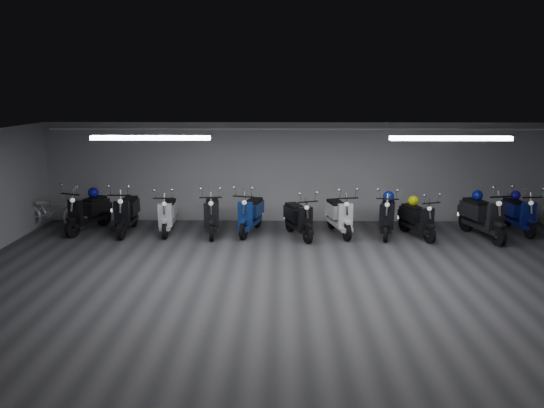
{
  "coord_description": "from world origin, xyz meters",
  "views": [
    {
      "loc": [
        -0.37,
        -9.36,
        3.7
      ],
      "look_at": [
        -0.58,
        2.5,
        1.05
      ],
      "focal_mm": 34.09,
      "sensor_mm": 36.0,
      "label": 1
    }
  ],
  "objects_px": {
    "scooter_8": "(418,213)",
    "helmet_2": "(515,195)",
    "scooter_3": "(212,209)",
    "helmet_1": "(478,195)",
    "scooter_2": "(168,209)",
    "scooter_4": "(251,208)",
    "scooter_1": "(127,207)",
    "scooter_6": "(339,209)",
    "helmet_0": "(413,201)",
    "scooter_0": "(88,206)",
    "bicycle": "(52,206)",
    "scooter_10": "(519,208)",
    "scooter_9": "(483,209)",
    "scooter_5": "(299,213)",
    "scooter_7": "(388,210)",
    "helmet_3": "(93,193)",
    "helmet_4": "(389,196)"
  },
  "relations": [
    {
      "from": "scooter_8",
      "to": "helmet_2",
      "type": "height_order",
      "value": "scooter_8"
    },
    {
      "from": "scooter_3",
      "to": "helmet_2",
      "type": "relative_size",
      "value": 7.11
    },
    {
      "from": "scooter_8",
      "to": "helmet_3",
      "type": "distance_m",
      "value": 8.5
    },
    {
      "from": "scooter_3",
      "to": "helmet_3",
      "type": "bearing_deg",
      "value": 165.9
    },
    {
      "from": "helmet_2",
      "to": "helmet_3",
      "type": "height_order",
      "value": "helmet_3"
    },
    {
      "from": "scooter_0",
      "to": "scooter_2",
      "type": "xyz_separation_m",
      "value": [
        2.13,
        -0.09,
        -0.05
      ]
    },
    {
      "from": "helmet_1",
      "to": "helmet_0",
      "type": "bearing_deg",
      "value": -179.96
    },
    {
      "from": "scooter_7",
      "to": "helmet_1",
      "type": "distance_m",
      "value": 2.31
    },
    {
      "from": "scooter_4",
      "to": "helmet_1",
      "type": "distance_m",
      "value": 5.81
    },
    {
      "from": "scooter_4",
      "to": "scooter_8",
      "type": "height_order",
      "value": "scooter_4"
    },
    {
      "from": "scooter_9",
      "to": "bicycle",
      "type": "xyz_separation_m",
      "value": [
        -11.21,
        0.63,
        -0.12
      ]
    },
    {
      "from": "helmet_1",
      "to": "scooter_10",
      "type": "bearing_deg",
      "value": 13.04
    },
    {
      "from": "scooter_8",
      "to": "scooter_10",
      "type": "distance_m",
      "value": 2.82
    },
    {
      "from": "helmet_0",
      "to": "helmet_2",
      "type": "xyz_separation_m",
      "value": [
        2.83,
        0.53,
        0.04
      ]
    },
    {
      "from": "helmet_4",
      "to": "helmet_1",
      "type": "bearing_deg",
      "value": -4.36
    },
    {
      "from": "scooter_3",
      "to": "helmet_1",
      "type": "height_order",
      "value": "scooter_3"
    },
    {
      "from": "scooter_7",
      "to": "helmet_1",
      "type": "bearing_deg",
      "value": 15.43
    },
    {
      "from": "scooter_3",
      "to": "scooter_10",
      "type": "height_order",
      "value": "scooter_3"
    },
    {
      "from": "scooter_5",
      "to": "helmet_2",
      "type": "relative_size",
      "value": 6.72
    },
    {
      "from": "scooter_9",
      "to": "scooter_0",
      "type": "bearing_deg",
      "value": 163.55
    },
    {
      "from": "scooter_0",
      "to": "helmet_3",
      "type": "bearing_deg",
      "value": 90.0
    },
    {
      "from": "scooter_4",
      "to": "helmet_3",
      "type": "xyz_separation_m",
      "value": [
        -4.22,
        0.36,
        0.32
      ]
    },
    {
      "from": "helmet_1",
      "to": "scooter_0",
      "type": "bearing_deg",
      "value": 178.98
    },
    {
      "from": "scooter_0",
      "to": "helmet_4",
      "type": "height_order",
      "value": "scooter_0"
    },
    {
      "from": "scooter_4",
      "to": "helmet_2",
      "type": "height_order",
      "value": "scooter_4"
    },
    {
      "from": "scooter_1",
      "to": "scooter_8",
      "type": "bearing_deg",
      "value": -4.18
    },
    {
      "from": "bicycle",
      "to": "scooter_0",
      "type": "bearing_deg",
      "value": -93.98
    },
    {
      "from": "helmet_2",
      "to": "bicycle",
      "type": "bearing_deg",
      "value": -179.23
    },
    {
      "from": "scooter_0",
      "to": "helmet_2",
      "type": "distance_m",
      "value": 11.31
    },
    {
      "from": "scooter_1",
      "to": "bicycle",
      "type": "bearing_deg",
      "value": 169.3
    },
    {
      "from": "scooter_0",
      "to": "scooter_10",
      "type": "xyz_separation_m",
      "value": [
        11.32,
        0.1,
        -0.04
      ]
    },
    {
      "from": "scooter_2",
      "to": "helmet_3",
      "type": "xyz_separation_m",
      "value": [
        -2.05,
        0.34,
        0.35
      ]
    },
    {
      "from": "scooter_7",
      "to": "helmet_3",
      "type": "height_order",
      "value": "scooter_7"
    },
    {
      "from": "scooter_6",
      "to": "helmet_0",
      "type": "xyz_separation_m",
      "value": [
        1.88,
        0.0,
        0.24
      ]
    },
    {
      "from": "scooter_3",
      "to": "helmet_2",
      "type": "distance_m",
      "value": 8.02
    },
    {
      "from": "bicycle",
      "to": "helmet_2",
      "type": "relative_size",
      "value": 7.55
    },
    {
      "from": "scooter_1",
      "to": "scooter_2",
      "type": "xyz_separation_m",
      "value": [
        1.06,
        0.04,
        -0.06
      ]
    },
    {
      "from": "scooter_2",
      "to": "scooter_4",
      "type": "relative_size",
      "value": 0.95
    },
    {
      "from": "bicycle",
      "to": "scooter_5",
      "type": "bearing_deg",
      "value": -89.61
    },
    {
      "from": "scooter_5",
      "to": "scooter_7",
      "type": "relative_size",
      "value": 0.96
    },
    {
      "from": "scooter_4",
      "to": "helmet_0",
      "type": "distance_m",
      "value": 4.17
    },
    {
      "from": "scooter_2",
      "to": "helmet_2",
      "type": "xyz_separation_m",
      "value": [
        9.17,
        0.44,
        0.3
      ]
    },
    {
      "from": "scooter_1",
      "to": "scooter_7",
      "type": "relative_size",
      "value": 1.04
    },
    {
      "from": "bicycle",
      "to": "helmet_3",
      "type": "relative_size",
      "value": 7.0
    },
    {
      "from": "scooter_6",
      "to": "helmet_3",
      "type": "xyz_separation_m",
      "value": [
        -6.51,
        0.43,
        0.33
      ]
    },
    {
      "from": "scooter_2",
      "to": "scooter_3",
      "type": "bearing_deg",
      "value": -9.61
    },
    {
      "from": "helmet_0",
      "to": "scooter_4",
      "type": "bearing_deg",
      "value": 179.05
    },
    {
      "from": "scooter_4",
      "to": "scooter_1",
      "type": "bearing_deg",
      "value": -165.73
    },
    {
      "from": "bicycle",
      "to": "helmet_4",
      "type": "bearing_deg",
      "value": -85.23
    },
    {
      "from": "scooter_0",
      "to": "helmet_3",
      "type": "xyz_separation_m",
      "value": [
        0.08,
        0.25,
        0.31
      ]
    }
  ]
}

